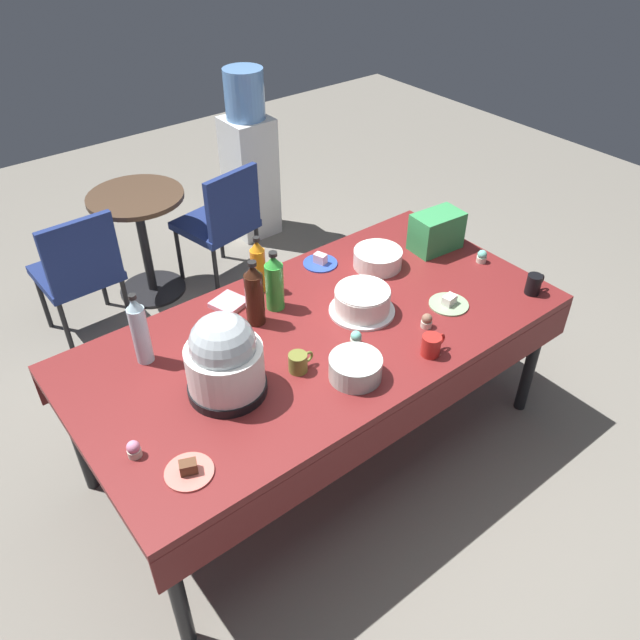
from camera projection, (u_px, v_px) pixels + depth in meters
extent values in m
plane|color=slate|center=(320.00, 443.00, 3.25)|extent=(9.00, 9.00, 0.00)
cube|color=maroon|center=(320.00, 332.00, 2.81)|extent=(2.20, 1.10, 0.04)
cylinder|color=black|center=(177.00, 591.00, 2.24)|extent=(0.06, 0.06, 0.71)
cylinder|color=black|center=(532.00, 357.00, 3.24)|extent=(0.06, 0.06, 0.71)
cylinder|color=black|center=(77.00, 434.00, 2.83)|extent=(0.06, 0.06, 0.71)
cylinder|color=black|center=(404.00, 277.00, 3.83)|extent=(0.06, 0.06, 0.71)
cube|color=maroon|center=(404.00, 420.00, 2.53)|extent=(2.20, 0.01, 0.18)
cube|color=maroon|center=(254.00, 297.00, 3.21)|extent=(2.20, 0.01, 0.18)
cylinder|color=silver|center=(362.00, 310.00, 2.89)|extent=(0.30, 0.30, 0.01)
cylinder|color=white|center=(362.00, 301.00, 2.86)|extent=(0.25, 0.25, 0.10)
cylinder|color=white|center=(363.00, 291.00, 2.82)|extent=(0.25, 0.25, 0.01)
cylinder|color=black|center=(228.00, 387.00, 2.47)|extent=(0.31, 0.31, 0.04)
cylinder|color=white|center=(225.00, 366.00, 2.41)|extent=(0.30, 0.30, 0.18)
sphere|color=#B2BCC1|center=(223.00, 345.00, 2.34)|extent=(0.26, 0.26, 0.26)
cylinder|color=#B2C6BC|center=(355.00, 368.00, 2.52)|extent=(0.22, 0.22, 0.10)
cylinder|color=silver|center=(378.00, 258.00, 3.17)|extent=(0.24, 0.24, 0.09)
cylinder|color=#8CA87F|center=(449.00, 304.00, 2.93)|extent=(0.18, 0.18, 0.01)
cube|color=white|center=(449.00, 300.00, 2.92)|extent=(0.07, 0.05, 0.04)
cylinder|color=#2D4CB2|center=(320.00, 263.00, 3.21)|extent=(0.18, 0.18, 0.01)
cube|color=beige|center=(320.00, 258.00, 3.20)|extent=(0.06, 0.07, 0.05)
cylinder|color=#E07266|center=(189.00, 472.00, 2.16)|extent=(0.17, 0.17, 0.01)
cube|color=brown|center=(188.00, 467.00, 2.15)|extent=(0.07, 0.06, 0.04)
cylinder|color=beige|center=(426.00, 324.00, 2.80)|extent=(0.05, 0.05, 0.03)
sphere|color=brown|center=(427.00, 319.00, 2.78)|extent=(0.05, 0.05, 0.05)
cylinder|color=beige|center=(481.00, 259.00, 3.22)|extent=(0.05, 0.05, 0.03)
sphere|color=#6BC6B2|center=(482.00, 254.00, 3.21)|extent=(0.05, 0.05, 0.05)
cylinder|color=beige|center=(356.00, 341.00, 2.70)|extent=(0.05, 0.05, 0.03)
sphere|color=#6BC6B2|center=(356.00, 336.00, 2.69)|extent=(0.05, 0.05, 0.05)
cylinder|color=beige|center=(135.00, 452.00, 2.22)|extent=(0.05, 0.05, 0.03)
sphere|color=pink|center=(133.00, 447.00, 2.20)|extent=(0.05, 0.05, 0.05)
cylinder|color=green|center=(275.00, 287.00, 2.86)|extent=(0.09, 0.09, 0.23)
cone|color=green|center=(273.00, 261.00, 2.77)|extent=(0.08, 0.08, 0.05)
cylinder|color=black|center=(273.00, 254.00, 2.75)|extent=(0.04, 0.04, 0.02)
cylinder|color=silver|center=(141.00, 335.00, 2.55)|extent=(0.07, 0.07, 0.26)
cone|color=silver|center=(134.00, 304.00, 2.46)|extent=(0.06, 0.06, 0.05)
cylinder|color=black|center=(132.00, 297.00, 2.43)|extent=(0.03, 0.03, 0.02)
cylinder|color=orange|center=(258.00, 270.00, 2.98)|extent=(0.07, 0.07, 0.22)
cone|color=orange|center=(257.00, 246.00, 2.89)|extent=(0.06, 0.06, 0.05)
cylinder|color=black|center=(256.00, 239.00, 2.87)|extent=(0.03, 0.03, 0.02)
cylinder|color=#33190F|center=(255.00, 299.00, 2.76)|extent=(0.08, 0.08, 0.25)
cone|color=#33190F|center=(253.00, 270.00, 2.67)|extent=(0.08, 0.08, 0.05)
cylinder|color=black|center=(252.00, 264.00, 2.65)|extent=(0.04, 0.04, 0.02)
cylinder|color=olive|center=(298.00, 363.00, 2.55)|extent=(0.08, 0.08, 0.08)
torus|color=olive|center=(308.00, 357.00, 2.58)|extent=(0.05, 0.01, 0.05)
cylinder|color=#B2231E|center=(431.00, 345.00, 2.63)|extent=(0.08, 0.08, 0.09)
torus|color=#B2231E|center=(440.00, 340.00, 2.65)|extent=(0.06, 0.01, 0.06)
cylinder|color=black|center=(533.00, 284.00, 2.98)|extent=(0.07, 0.07, 0.10)
torus|color=black|center=(540.00, 280.00, 3.00)|extent=(0.06, 0.01, 0.06)
cube|color=#338C4C|center=(436.00, 231.00, 3.28)|extent=(0.27, 0.18, 0.20)
cube|color=pink|center=(229.00, 303.00, 2.93)|extent=(0.17, 0.17, 0.02)
cube|color=navy|center=(76.00, 273.00, 3.74)|extent=(0.45, 0.45, 0.05)
cube|color=navy|center=(81.00, 254.00, 3.48)|extent=(0.42, 0.05, 0.40)
cylinder|color=black|center=(101.00, 279.00, 4.09)|extent=(0.03, 0.03, 0.40)
cylinder|color=black|center=(43.00, 301.00, 3.90)|extent=(0.03, 0.03, 0.40)
cylinder|color=black|center=(127.00, 306.00, 3.86)|extent=(0.03, 0.03, 0.40)
cylinder|color=black|center=(67.00, 330.00, 3.67)|extent=(0.03, 0.03, 0.40)
cube|color=navy|center=(215.00, 224.00, 4.21)|extent=(0.51, 0.51, 0.05)
cube|color=navy|center=(233.00, 203.00, 3.97)|extent=(0.42, 0.12, 0.40)
cylinder|color=black|center=(221.00, 233.00, 4.56)|extent=(0.04, 0.04, 0.40)
cylinder|color=black|center=(179.00, 254.00, 4.33)|extent=(0.04, 0.04, 0.40)
cylinder|color=black|center=(258.00, 252.00, 4.36)|extent=(0.04, 0.04, 0.40)
cylinder|color=black|center=(216.00, 275.00, 4.13)|extent=(0.04, 0.04, 0.40)
cylinder|color=#473323|center=(135.00, 197.00, 3.91)|extent=(0.60, 0.60, 0.03)
cylinder|color=black|center=(145.00, 246.00, 4.12)|extent=(0.06, 0.06, 0.67)
cylinder|color=black|center=(153.00, 289.00, 4.33)|extent=(0.44, 0.44, 0.02)
cube|color=silver|center=(250.00, 177.00, 4.72)|extent=(0.32, 0.32, 0.90)
cylinder|color=#6699D8|center=(244.00, 94.00, 4.34)|extent=(0.28, 0.28, 0.34)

